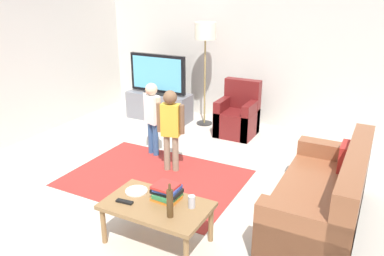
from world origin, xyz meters
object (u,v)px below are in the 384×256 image
at_px(child_near_tv, 152,112).
at_px(bottle, 170,203).
at_px(tv, 158,74).
at_px(coffee_table, 157,208).
at_px(couch, 327,200).
at_px(plate, 136,191).
at_px(soda_can, 192,202).
at_px(armchair, 238,117).
at_px(tv_stand, 159,106).
at_px(floor_lamp, 205,37).
at_px(book_stack, 167,192).
at_px(tv_remote, 125,202).
at_px(child_center, 171,124).

distance_m(child_near_tv, bottle, 2.31).
height_order(tv, coffee_table, tv).
bearing_deg(couch, plate, -150.78).
bearing_deg(soda_can, armchair, 103.00).
xyz_separation_m(couch, armchair, (-1.75, 2.03, 0.01)).
distance_m(tv_stand, soda_can, 3.77).
relative_size(floor_lamp, soda_can, 14.83).
bearing_deg(bottle, coffee_table, 151.39).
height_order(book_stack, plate, book_stack).
bearing_deg(coffee_table, couch, 36.96).
relative_size(tv_stand, armchair, 1.33).
height_order(bottle, soda_can, bottle).
relative_size(armchair, coffee_table, 0.90).
distance_m(armchair, child_near_tv, 1.61).
bearing_deg(child_near_tv, plate, -61.99).
height_order(couch, book_stack, couch).
height_order(tv_remote, plate, plate).
height_order(tv, bottle, tv).
distance_m(floor_lamp, plate, 3.45).
relative_size(couch, plate, 8.18).
height_order(child_near_tv, plate, child_near_tv).
distance_m(tv_stand, couch, 3.91).
bearing_deg(child_center, tv_remote, -75.78).
relative_size(tv, armchair, 1.22).
bearing_deg(plate, book_stack, 2.74).
bearing_deg(tv, coffee_table, -58.00).
xyz_separation_m(child_near_tv, plate, (0.87, -1.63, -0.22)).
relative_size(tv, coffee_table, 1.10).
height_order(armchair, coffee_table, armchair).
relative_size(couch, soda_can, 15.00).
bearing_deg(tv_stand, coffee_table, -58.17).
distance_m(armchair, floor_lamp, 1.45).
xyz_separation_m(tv, armchair, (1.57, -0.02, -0.55)).
distance_m(child_near_tv, book_stack, 2.02).
bearing_deg(child_center, couch, -9.71).
bearing_deg(plate, tv_stand, 118.45).
bearing_deg(floor_lamp, coffee_table, -71.74).
distance_m(soda_can, plate, 0.62).
relative_size(child_center, plate, 5.04).
bearing_deg(bottle, armchair, 100.41).
bearing_deg(floor_lamp, armchair, -15.06).
bearing_deg(coffee_table, book_stack, 69.58).
bearing_deg(floor_lamp, couch, -42.08).
distance_m(tv_stand, armchair, 1.57).
bearing_deg(child_center, book_stack, -61.03).
xyz_separation_m(armchair, child_near_tv, (-0.80, -1.35, 0.35)).
height_order(child_near_tv, tv_remote, child_near_tv).
height_order(child_center, plate, child_center).
height_order(tv_remote, soda_can, soda_can).
distance_m(floor_lamp, bottle, 3.76).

